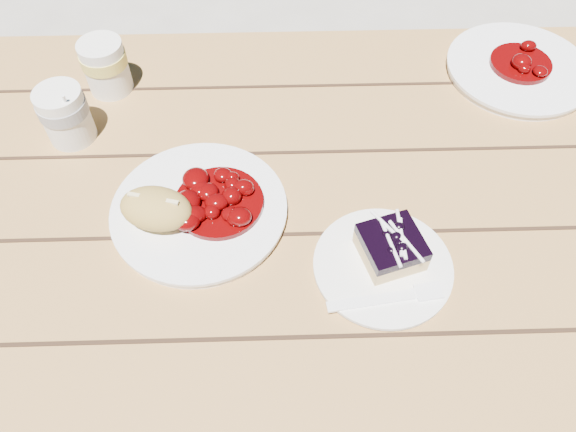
{
  "coord_description": "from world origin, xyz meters",
  "views": [
    {
      "loc": [
        0.16,
        -0.54,
        1.42
      ],
      "look_at": [
        0.18,
        -0.09,
        0.81
      ],
      "focal_mm": 35.0,
      "sensor_mm": 36.0,
      "label": 1
    }
  ],
  "objects_px": {
    "dessert_plate": "(383,267)",
    "second_plate": "(518,69)",
    "second_cup": "(106,67)",
    "bread_roll": "(156,209)",
    "coffee_cup": "(65,115)",
    "main_plate": "(199,211)",
    "picnic_table": "(186,251)",
    "blueberry_cake": "(391,247)"
  },
  "relations": [
    {
      "from": "picnic_table",
      "to": "main_plate",
      "type": "height_order",
      "value": "main_plate"
    },
    {
      "from": "dessert_plate",
      "to": "second_plate",
      "type": "bearing_deg",
      "value": 53.67
    },
    {
      "from": "picnic_table",
      "to": "bread_roll",
      "type": "height_order",
      "value": "bread_roll"
    },
    {
      "from": "coffee_cup",
      "to": "second_plate",
      "type": "distance_m",
      "value": 0.79
    },
    {
      "from": "blueberry_cake",
      "to": "coffee_cup",
      "type": "xyz_separation_m",
      "value": [
        -0.49,
        0.25,
        0.02
      ]
    },
    {
      "from": "dessert_plate",
      "to": "second_cup",
      "type": "height_order",
      "value": "second_cup"
    },
    {
      "from": "main_plate",
      "to": "bread_roll",
      "type": "relative_size",
      "value": 2.42
    },
    {
      "from": "bread_roll",
      "to": "coffee_cup",
      "type": "xyz_separation_m",
      "value": [
        -0.16,
        0.19,
        0.0
      ]
    },
    {
      "from": "dessert_plate",
      "to": "bread_roll",
      "type": "bearing_deg",
      "value": 165.56
    },
    {
      "from": "dessert_plate",
      "to": "second_plate",
      "type": "distance_m",
      "value": 0.5
    },
    {
      "from": "bread_roll",
      "to": "blueberry_cake",
      "type": "bearing_deg",
      "value": -11.49
    },
    {
      "from": "main_plate",
      "to": "dessert_plate",
      "type": "xyz_separation_m",
      "value": [
        0.26,
        -0.1,
        -0.0
      ]
    },
    {
      "from": "main_plate",
      "to": "dessert_plate",
      "type": "distance_m",
      "value": 0.28
    },
    {
      "from": "main_plate",
      "to": "bread_roll",
      "type": "bearing_deg",
      "value": -160.02
    },
    {
      "from": "second_plate",
      "to": "second_cup",
      "type": "xyz_separation_m",
      "value": [
        -0.73,
        -0.02,
        0.04
      ]
    },
    {
      "from": "bread_roll",
      "to": "second_cup",
      "type": "distance_m",
      "value": 0.33
    },
    {
      "from": "main_plate",
      "to": "second_plate",
      "type": "bearing_deg",
      "value": 28.7
    },
    {
      "from": "picnic_table",
      "to": "blueberry_cake",
      "type": "bearing_deg",
      "value": -21.71
    },
    {
      "from": "coffee_cup",
      "to": "blueberry_cake",
      "type": "bearing_deg",
      "value": -27.49
    },
    {
      "from": "dessert_plate",
      "to": "picnic_table",
      "type": "bearing_deg",
      "value": 155.29
    },
    {
      "from": "picnic_table",
      "to": "blueberry_cake",
      "type": "relative_size",
      "value": 20.49
    },
    {
      "from": "picnic_table",
      "to": "second_cup",
      "type": "bearing_deg",
      "value": 117.35
    },
    {
      "from": "blueberry_cake",
      "to": "bread_roll",
      "type": "bearing_deg",
      "value": 151.37
    },
    {
      "from": "picnic_table",
      "to": "bread_roll",
      "type": "relative_size",
      "value": 19.12
    },
    {
      "from": "coffee_cup",
      "to": "second_plate",
      "type": "bearing_deg",
      "value": 10.01
    },
    {
      "from": "coffee_cup",
      "to": "second_cup",
      "type": "relative_size",
      "value": 1.0
    },
    {
      "from": "dessert_plate",
      "to": "second_plate",
      "type": "xyz_separation_m",
      "value": [
        0.3,
        0.41,
        0.0
      ]
    },
    {
      "from": "dessert_plate",
      "to": "coffee_cup",
      "type": "xyz_separation_m",
      "value": [
        -0.48,
        0.27,
        0.04
      ]
    },
    {
      "from": "picnic_table",
      "to": "dessert_plate",
      "type": "bearing_deg",
      "value": -24.71
    },
    {
      "from": "second_cup",
      "to": "picnic_table",
      "type": "bearing_deg",
      "value": -62.65
    },
    {
      "from": "picnic_table",
      "to": "bread_roll",
      "type": "xyz_separation_m",
      "value": [
        -0.01,
        -0.06,
        0.2
      ]
    },
    {
      "from": "blueberry_cake",
      "to": "second_plate",
      "type": "distance_m",
      "value": 0.49
    },
    {
      "from": "second_cup",
      "to": "bread_roll",
      "type": "bearing_deg",
      "value": -68.69
    },
    {
      "from": "picnic_table",
      "to": "dessert_plate",
      "type": "xyz_separation_m",
      "value": [
        0.31,
        -0.14,
        0.17
      ]
    },
    {
      "from": "picnic_table",
      "to": "main_plate",
      "type": "distance_m",
      "value": 0.18
    },
    {
      "from": "picnic_table",
      "to": "coffee_cup",
      "type": "relative_size",
      "value": 21.32
    },
    {
      "from": "main_plate",
      "to": "blueberry_cake",
      "type": "xyz_separation_m",
      "value": [
        0.27,
        -0.09,
        0.02
      ]
    },
    {
      "from": "picnic_table",
      "to": "second_cup",
      "type": "distance_m",
      "value": 0.35
    },
    {
      "from": "blueberry_cake",
      "to": "coffee_cup",
      "type": "distance_m",
      "value": 0.55
    },
    {
      "from": "main_plate",
      "to": "second_plate",
      "type": "height_order",
      "value": "same"
    },
    {
      "from": "blueberry_cake",
      "to": "second_cup",
      "type": "bearing_deg",
      "value": 122.89
    },
    {
      "from": "main_plate",
      "to": "second_cup",
      "type": "height_order",
      "value": "second_cup"
    }
  ]
}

